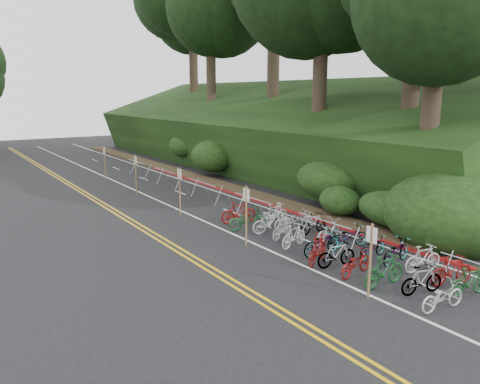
{
  "coord_description": "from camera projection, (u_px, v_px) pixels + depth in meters",
  "views": [
    {
      "loc": [
        -9.88,
        -10.2,
        6.12
      ],
      "look_at": [
        2.91,
        8.91,
        1.3
      ],
      "focal_mm": 35.0,
      "sensor_mm": 36.0,
      "label": 1
    }
  ],
  "objects": [
    {
      "name": "ground",
      "position": [
        319.0,
        290.0,
        14.93
      ],
      "size": [
        120.0,
        120.0,
        0.0
      ],
      "primitive_type": "plane",
      "color": "black",
      "rests_on": "ground"
    },
    {
      "name": "red_curb",
      "position": [
        250.0,
        198.0,
        27.79
      ],
      "size": [
        0.25,
        28.0,
        0.1
      ],
      "primitive_type": "cube",
      "color": "maroon",
      "rests_on": "ground"
    },
    {
      "name": "road_markings",
      "position": [
        189.0,
        218.0,
        23.49
      ],
      "size": [
        7.47,
        80.0,
        0.01
      ],
      "color": "gold",
      "rests_on": "ground"
    },
    {
      "name": "bike_valet",
      "position": [
        332.0,
        241.0,
        18.38
      ],
      "size": [
        3.05,
        12.79,
        1.07
      ],
      "color": "beige",
      "rests_on": "ground"
    },
    {
      "name": "signpost_near",
      "position": [
        370.0,
        256.0,
        14.08
      ],
      "size": [
        0.08,
        0.4,
        2.36
      ],
      "color": "brown",
      "rests_on": "ground"
    },
    {
      "name": "bike_front",
      "position": [
        318.0,
        249.0,
        17.16
      ],
      "size": [
        1.28,
        1.83,
        1.08
      ],
      "primitive_type": "imported",
      "rotation": [
        0.0,
        0.0,
        2.05
      ],
      "color": "maroon",
      "rests_on": "ground"
    },
    {
      "name": "embankment",
      "position": [
        274.0,
        140.0,
        36.95
      ],
      "size": [
        14.3,
        48.14,
        9.11
      ],
      "color": "black",
      "rests_on": "ground"
    },
    {
      "name": "signposts_rest",
      "position": [
        156.0,
        179.0,
        26.35
      ],
      "size": [
        0.08,
        18.4,
        2.5
      ],
      "color": "brown",
      "rests_on": "ground"
    },
    {
      "name": "bike_racks_rest",
      "position": [
        202.0,
        187.0,
        26.96
      ],
      "size": [
        1.14,
        23.0,
        1.17
      ],
      "color": "#999A9C",
      "rests_on": "ground"
    }
  ]
}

